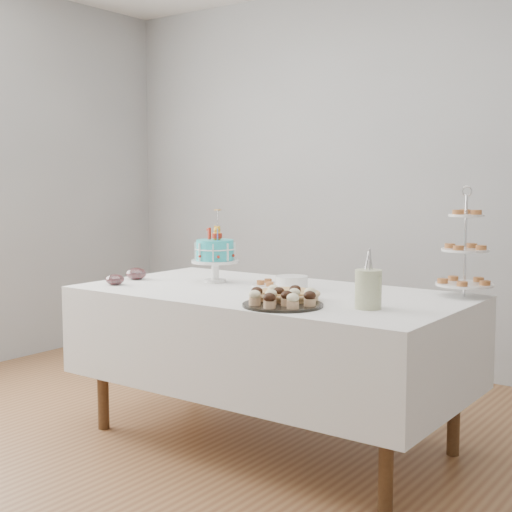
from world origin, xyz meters
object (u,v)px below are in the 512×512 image
Objects in this scene: birthday_cake at (215,263)px; tiered_stand at (465,251)px; pastry_plate at (273,284)px; plate_stack at (291,282)px; jam_bowl_a at (115,280)px; table at (270,336)px; cupcake_tray at (283,297)px; jam_bowl_b at (136,274)px; pie at (287,295)px; utensil_pitcher at (368,288)px.

tiered_stand is at bearing 25.51° from birthday_cake.
plate_stack is at bearing -4.33° from pastry_plate.
jam_bowl_a is at bearing -148.08° from pastry_plate.
table is at bearing 21.49° from jam_bowl_a.
pastry_plate is 0.83m from jam_bowl_a.
jam_bowl_a is at bearing 179.10° from cupcake_tray.
jam_bowl_b reaches higher than table.
plate_stack is 0.91m from jam_bowl_b.
pastry_plate reaches higher than table.
plate_stack is 0.77× the size of pastry_plate.
pie is at bearing -12.25° from birthday_cake.
jam_bowl_a is at bearing -74.28° from jam_bowl_b.
pie reaches higher than pastry_plate.
birthday_cake is 2.35× the size of plate_stack.
table is at bearing -154.54° from tiered_stand.
birthday_cake is at bearing 172.66° from utensil_pitcher.
jam_bowl_b is at bearing -146.56° from birthday_cake.
pie is 0.46m from pastry_plate.
pie is at bearing -59.89° from plate_stack.
jam_bowl_b is at bearing 168.41° from cupcake_tray.
birthday_cake is 1.81× the size of pastry_plate.
jam_bowl_a is at bearing -152.52° from plate_stack.
jam_bowl_a is at bearing -174.14° from pie.
pastry_plate is 2.21× the size of jam_bowl_a.
utensil_pitcher is at bearing -2.57° from jam_bowl_b.
cupcake_tray is at bearing -64.33° from pie.
jam_bowl_b is (-0.84, -0.09, 0.26)m from table.
utensil_pitcher reaches higher than cupcake_tray.
birthday_cake is at bearing 22.16° from jam_bowl_b.
birthday_cake is 1.53× the size of utensil_pitcher.
pie is 1.41× the size of pastry_plate.
pastry_plate is 0.84× the size of utensil_pitcher.
utensil_pitcher is (-0.22, -0.56, -0.13)m from tiered_stand.
pastry_plate is at bearing 163.03° from utensil_pitcher.
tiered_stand is at bearing 52.98° from cupcake_tray.
pastry_plate is at bearing 175.67° from plate_stack.
birthday_cake is at bearing -165.77° from tiered_stand.
cupcake_tray reaches higher than jam_bowl_a.
table is 6.31× the size of pie.
birthday_cake is 1.06m from utensil_pitcher.
pie is at bearing -47.18° from pastry_plate.
pie is at bearing -167.61° from utensil_pitcher.
cupcake_tray is 0.68× the size of tiered_stand.
plate_stack is at bearing 69.06° from table.
table is 0.29m from plate_stack.
cupcake_tray is 2.13× the size of plate_stack.
table is 17.02× the size of jam_bowl_b.
pie is at bearing 115.67° from cupcake_tray.
tiered_stand reaches higher than jam_bowl_b.
plate_stack is at bearing 16.42° from birthday_cake.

